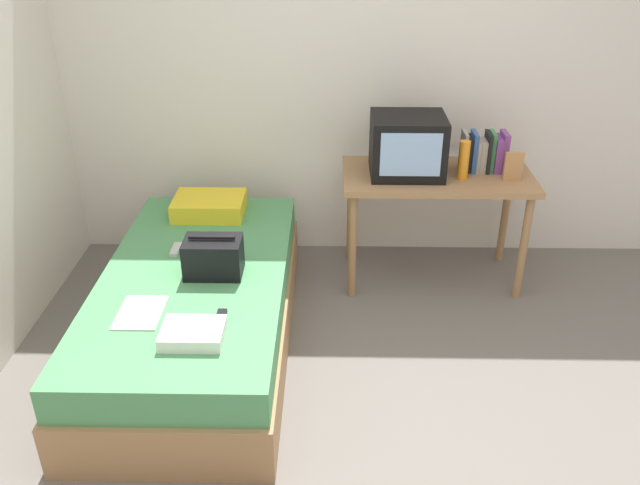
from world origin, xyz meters
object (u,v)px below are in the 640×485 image
object	(u,v)px
bed	(198,309)
desk	(436,187)
magazine	(140,313)
folded_towel	(193,333)
picture_frame	(513,166)
pillow	(209,206)
remote_silver	(176,250)
tv	(407,145)
handbag	(213,257)
remote_dark	(220,320)
water_bottle	(464,160)
book_row	(484,153)

from	to	relation	value
bed	desk	world-z (taller)	desk
magazine	folded_towel	size ratio (longest dim) A/B	1.04
bed	picture_frame	world-z (taller)	picture_frame
picture_frame	pillow	world-z (taller)	picture_frame
desk	remote_silver	size ratio (longest dim) A/B	8.06
tv	folded_towel	world-z (taller)	tv
tv	handbag	xyz separation A→B (m)	(-1.07, -0.78, -0.35)
desk	remote_dark	size ratio (longest dim) A/B	7.44
desk	magazine	distance (m)	1.96
water_bottle	remote_silver	xyz separation A→B (m)	(-1.66, -0.46, -0.37)
bed	book_row	distance (m)	1.96
bed	water_bottle	world-z (taller)	water_bottle
handbag	remote_silver	xyz separation A→B (m)	(-0.26, 0.24, -0.09)
remote_silver	pillow	bearing A→B (deg)	77.59
remote_silver	folded_towel	world-z (taller)	folded_towel
tv	pillow	size ratio (longest dim) A/B	1.01
pillow	magazine	size ratio (longest dim) A/B	1.51
tv	pillow	world-z (taller)	tv
picture_frame	handbag	size ratio (longest dim) A/B	0.58
bed	pillow	bearing A→B (deg)	92.69
picture_frame	folded_towel	bearing A→B (deg)	-143.24
handbag	magazine	xyz separation A→B (m)	(-0.30, -0.38, -0.10)
bed	folded_towel	size ratio (longest dim) A/B	7.14
desk	water_bottle	bearing A→B (deg)	-30.98
picture_frame	magazine	bearing A→B (deg)	-151.85
handbag	magazine	world-z (taller)	handbag
tv	water_bottle	size ratio (longest dim) A/B	1.88
water_bottle	book_row	xyz separation A→B (m)	(0.15, 0.14, -0.00)
magazine	remote_dark	bearing A→B (deg)	-8.86
desk	handbag	distance (m)	1.49
folded_towel	bed	bearing A→B (deg)	100.58
picture_frame	remote_dark	bearing A→B (deg)	-144.78
water_bottle	folded_towel	xyz separation A→B (m)	(-1.41, -1.29, -0.35)
bed	picture_frame	xyz separation A→B (m)	(1.81, 0.67, 0.59)
desk	remote_silver	bearing A→B (deg)	-160.42
desk	remote_dark	bearing A→B (deg)	-133.63
picture_frame	handbag	xyz separation A→B (m)	(-1.70, -0.69, -0.25)
remote_silver	water_bottle	bearing A→B (deg)	15.57
book_row	magazine	bearing A→B (deg)	-146.47
handbag	folded_towel	size ratio (longest dim) A/B	1.07
handbag	remote_dark	size ratio (longest dim) A/B	1.92
picture_frame	handbag	bearing A→B (deg)	-158.02
handbag	desk	bearing A→B (deg)	31.70
pillow	remote_silver	xyz separation A→B (m)	(-0.11, -0.50, -0.04)
book_row	picture_frame	world-z (taller)	book_row
bed	tv	size ratio (longest dim) A/B	4.55
desk	magazine	world-z (taller)	desk
picture_frame	tv	bearing A→B (deg)	171.48
tv	handbag	bearing A→B (deg)	-144.00
folded_towel	book_row	bearing A→B (deg)	42.56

